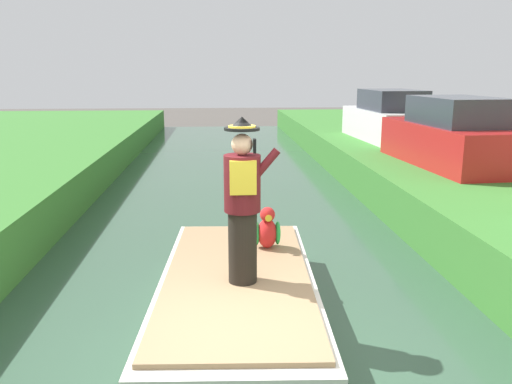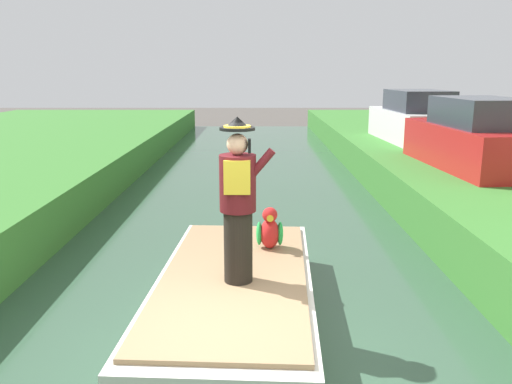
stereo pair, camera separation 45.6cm
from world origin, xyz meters
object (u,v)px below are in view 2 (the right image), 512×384
object	(u,v)px
person_pirate	(239,201)
parked_car_red	(477,139)
parrot_plush	(270,230)
parked_car_white	(416,120)
boat	(235,298)

from	to	relation	value
person_pirate	parked_car_red	size ratio (longest dim) A/B	0.45
person_pirate	parked_car_red	xyz separation A→B (m)	(4.92, 5.65, -0.02)
person_pirate	parrot_plush	world-z (taller)	person_pirate
parrot_plush	parked_car_red	xyz separation A→B (m)	(4.54, 4.52, 0.66)
parrot_plush	parked_car_white	xyz separation A→B (m)	(4.54, 8.92, 0.66)
parked_car_white	person_pirate	bearing A→B (deg)	-116.06
person_pirate	parked_car_white	world-z (taller)	person_pirate
boat	parked_car_white	world-z (taller)	parked_car_white
person_pirate	parked_car_white	distance (m)	11.19
person_pirate	parrot_plush	size ratio (longest dim) A/B	3.25
parked_car_white	boat	bearing A→B (deg)	-116.84
boat	parked_car_red	xyz separation A→B (m)	(4.98, 5.43, 1.21)
person_pirate	parrot_plush	xyz separation A→B (m)	(0.38, 1.13, -0.68)
person_pirate	parrot_plush	bearing A→B (deg)	85.94
person_pirate	parked_car_red	bearing A→B (deg)	63.37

